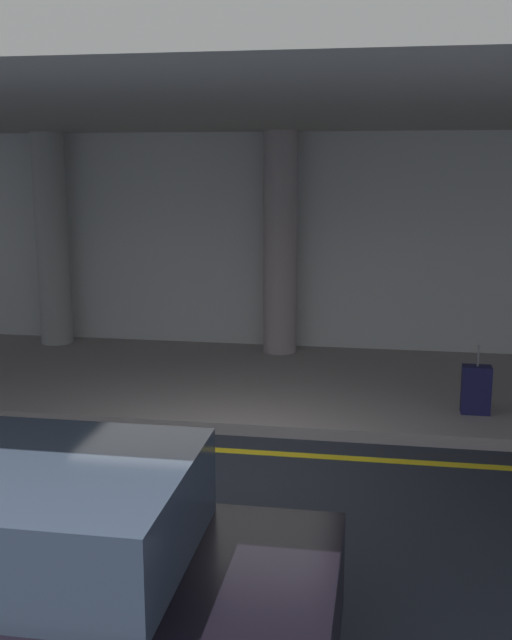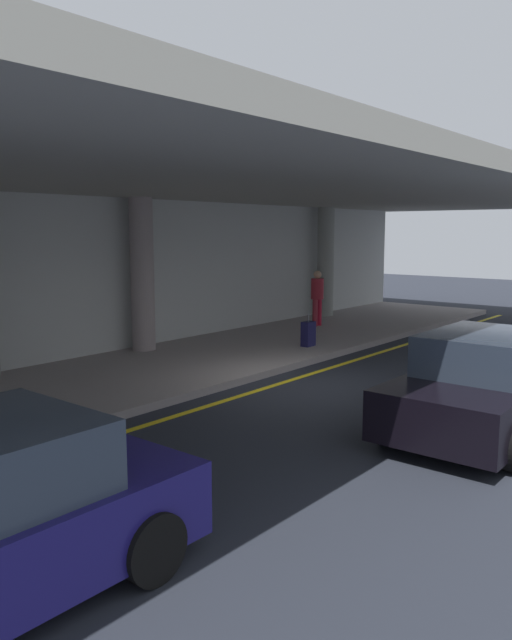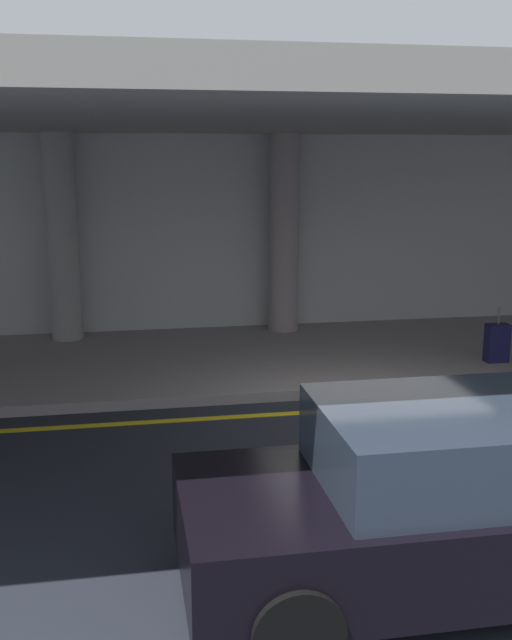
# 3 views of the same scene
# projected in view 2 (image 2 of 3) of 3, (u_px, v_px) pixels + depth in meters

# --- Properties ---
(ground_plane) EXTENTS (60.00, 60.00, 0.00)m
(ground_plane) POSITION_uv_depth(u_px,v_px,m) (305.00, 386.00, 12.21)
(ground_plane) COLOR #22262F
(sidewalk) EXTENTS (26.00, 4.20, 0.15)m
(sidewalk) POSITION_uv_depth(u_px,v_px,m) (192.00, 361.00, 14.14)
(sidewalk) COLOR gray
(sidewalk) RESTS_ON ground
(lane_stripe_yellow) EXTENTS (26.00, 0.14, 0.01)m
(lane_stripe_yellow) POSITION_uv_depth(u_px,v_px,m) (284.00, 382.00, 12.51)
(lane_stripe_yellow) COLOR yellow
(lane_stripe_yellow) RESTS_ON ground
(support_column_left_mid) EXTENTS (0.56, 0.56, 3.65)m
(support_column_left_mid) POSITION_uv_depth(u_px,v_px,m) (142.00, 275.00, 14.91)
(support_column_left_mid) COLOR gray
(support_column_left_mid) RESTS_ON sidewalk
(support_column_center) EXTENTS (0.56, 0.56, 3.65)m
(support_column_center) POSITION_uv_depth(u_px,v_px,m) (326.00, 262.00, 21.03)
(support_column_center) COLOR gray
(support_column_center) RESTS_ON sidewalk
(ceiling_overhang) EXTENTS (28.00, 13.20, 0.30)m
(ceiling_overhang) POSITION_uv_depth(u_px,v_px,m) (206.00, 187.00, 13.28)
(ceiling_overhang) COLOR #9D9B90
(ceiling_overhang) RESTS_ON support_column_far_left
(terminal_back_wall) EXTENTS (26.00, 0.30, 3.80)m
(terminal_back_wall) POSITION_uv_depth(u_px,v_px,m) (127.00, 277.00, 15.30)
(terminal_back_wall) COLOR #B2B5B3
(terminal_back_wall) RESTS_ON ground
(car_black) EXTENTS (4.10, 1.92, 1.50)m
(car_black) POSITION_uv_depth(u_px,v_px,m) (485.00, 385.00, 9.39)
(car_black) COLOR black
(car_black) RESTS_ON ground
(person_waiting_for_ride) EXTENTS (0.38, 0.38, 1.68)m
(person_waiting_for_ride) POSITION_uv_depth(u_px,v_px,m) (317.00, 294.00, 18.81)
(person_waiting_for_ride) COLOR maroon
(person_waiting_for_ride) RESTS_ON sidewalk
(suitcase_upright_primary) EXTENTS (0.36, 0.22, 0.90)m
(suitcase_upright_primary) POSITION_uv_depth(u_px,v_px,m) (308.00, 334.00, 15.57)
(suitcase_upright_primary) COLOR #171642
(suitcase_upright_primary) RESTS_ON sidewalk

